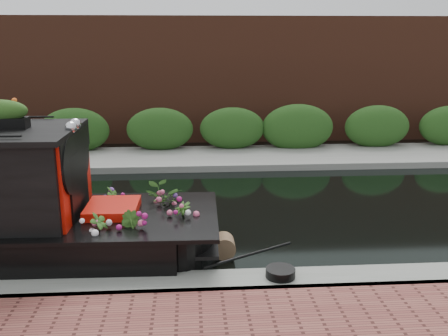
{
  "coord_description": "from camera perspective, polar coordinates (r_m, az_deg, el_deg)",
  "views": [
    {
      "loc": [
        1.03,
        -9.33,
        3.4
      ],
      "look_at": [
        1.63,
        -0.6,
        1.07
      ],
      "focal_mm": 40.0,
      "sensor_mm": 36.0,
      "label": 1
    }
  ],
  "objects": [
    {
      "name": "ground",
      "position": [
        9.98,
        -9.64,
        -5.22
      ],
      "size": [
        80.0,
        80.0,
        0.0
      ],
      "primitive_type": "plane",
      "color": "black",
      "rests_on": "ground"
    },
    {
      "name": "near_bank_coping",
      "position": [
        7.0,
        -12.26,
        -14.53
      ],
      "size": [
        40.0,
        0.6,
        0.5
      ],
      "primitive_type": "cube",
      "color": "gray",
      "rests_on": "ground"
    },
    {
      "name": "far_bank_path",
      "position": [
        13.99,
        -8.03,
        0.7
      ],
      "size": [
        40.0,
        2.4,
        0.34
      ],
      "primitive_type": "cube",
      "color": "gray",
      "rests_on": "ground"
    },
    {
      "name": "far_hedge",
      "position": [
        14.86,
        -7.8,
        1.55
      ],
      "size": [
        40.0,
        1.1,
        2.8
      ],
      "primitive_type": "cube",
      "color": "#224A18",
      "rests_on": "ground"
    },
    {
      "name": "far_brick_wall",
      "position": [
        16.91,
        -7.35,
        3.19
      ],
      "size": [
        40.0,
        1.0,
        8.0
      ],
      "primitive_type": "cube",
      "color": "#592D1E",
      "rests_on": "ground"
    },
    {
      "name": "rope_fender",
      "position": [
        7.98,
        -0.02,
        -8.89
      ],
      "size": [
        0.35,
        0.36,
        0.35
      ],
      "primitive_type": "cylinder",
      "rotation": [
        1.57,
        0.0,
        0.0
      ],
      "color": "brown",
      "rests_on": "ground"
    },
    {
      "name": "coiled_mooring_rope",
      "position": [
        6.9,
        6.47,
        -11.8
      ],
      "size": [
        0.4,
        0.4,
        0.12
      ],
      "primitive_type": "cylinder",
      "color": "black",
      "rests_on": "near_bank_coping"
    }
  ]
}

